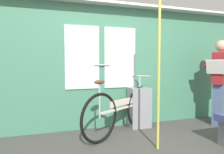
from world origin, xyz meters
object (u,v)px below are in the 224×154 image
Objects in this scene: passenger_reading_newspaper at (220,81)px; handrail_pole at (159,69)px; trash_bin_by_wall at (139,107)px; bicycle_near_door at (122,110)px.

passenger_reading_newspaper is 1.83m from handrail_pole.
handrail_pole reaches higher than trash_bin_by_wall.
handrail_pole is at bearing -100.68° from bicycle_near_door.
bicycle_near_door is 2.02m from passenger_reading_newspaper.
bicycle_near_door is 0.51m from trash_bin_by_wall.
trash_bin_by_wall is at bearing 79.14° from handrail_pole.
trash_bin_by_wall is 0.33× the size of handrail_pole.
passenger_reading_newspaper reaches higher than trash_bin_by_wall.
passenger_reading_newspaper is 2.20× the size of trash_bin_by_wall.
passenger_reading_newspaper is at bearing 20.09° from handrail_pole.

